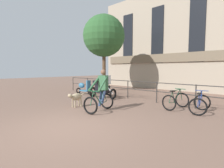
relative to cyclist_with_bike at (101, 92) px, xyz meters
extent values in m
plane|color=#7A5B4C|center=(0.78, -2.08, -0.76)|extent=(60.00, 60.00, 0.00)
cylinder|color=#2D2B28|center=(-6.72, 3.12, -0.24)|extent=(0.05, 0.05, 1.05)
cylinder|color=#2D2B28|center=(-4.85, 3.12, -0.24)|extent=(0.05, 0.05, 1.05)
cylinder|color=#2D2B28|center=(-2.97, 3.12, -0.24)|extent=(0.05, 0.05, 1.05)
cylinder|color=#2D2B28|center=(-1.10, 3.12, -0.24)|extent=(0.05, 0.05, 1.05)
cylinder|color=#2D2B28|center=(0.78, 3.12, -0.24)|extent=(0.05, 0.05, 1.05)
cylinder|color=#2D2B28|center=(2.65, 3.12, -0.24)|extent=(0.05, 0.05, 1.05)
cylinder|color=#2D2B28|center=(0.78, 3.12, 0.26)|extent=(15.00, 0.04, 0.04)
cylinder|color=#2D2B28|center=(0.78, 3.12, -0.19)|extent=(15.00, 0.04, 0.04)
cube|color=gray|center=(0.78, 8.92, 3.37)|extent=(18.00, 0.60, 8.26)
cube|color=brown|center=(0.78, 8.56, 1.84)|extent=(17.10, 0.12, 0.70)
cube|color=black|center=(-5.52, 8.59, 3.78)|extent=(1.10, 0.06, 4.62)
cube|color=black|center=(-2.37, 8.59, 3.78)|extent=(1.10, 0.06, 4.62)
cube|color=black|center=(0.78, 8.59, 3.78)|extent=(1.10, 0.06, 4.62)
torus|color=black|center=(0.14, -0.67, -0.42)|extent=(0.68, 0.21, 0.68)
torus|color=black|center=(-0.08, 0.40, -0.42)|extent=(0.68, 0.21, 0.68)
cylinder|color=#194C2D|center=(0.05, -0.25, -0.19)|extent=(0.14, 0.49, 0.60)
cylinder|color=#194C2D|center=(-0.01, 0.07, -0.22)|extent=(0.08, 0.23, 0.52)
cylinder|color=#194C2D|center=(0.03, -0.16, 0.07)|extent=(0.17, 0.66, 0.10)
cylinder|color=#194C2D|center=(-0.04, 0.19, -0.45)|extent=(0.12, 0.44, 0.08)
cylinder|color=#194C2D|center=(-0.06, 0.29, -0.19)|extent=(0.08, 0.26, 0.47)
cylinder|color=#194C2D|center=(0.12, -0.58, -0.16)|extent=(0.07, 0.23, 0.54)
cylinder|color=#194C2D|center=(0.10, -0.48, 0.10)|extent=(0.48, 0.13, 0.03)
cube|color=black|center=(-0.03, 0.17, 0.06)|extent=(0.17, 0.26, 0.05)
cube|color=#33603D|center=(-0.03, 0.17, 0.39)|extent=(0.40, 0.29, 0.60)
sphere|color=brown|center=(-0.03, 0.17, 0.83)|extent=(0.22, 0.22, 0.22)
cylinder|color=#33603D|center=(-0.17, -0.20, 0.37)|extent=(0.16, 0.72, 0.60)
cylinder|color=#33603D|center=(0.24, -0.11, 0.37)|extent=(0.29, 0.71, 0.60)
cylinder|color=navy|center=(-0.08, 0.06, -0.25)|extent=(0.20, 0.32, 0.69)
cylinder|color=navy|center=(0.05, 0.08, -0.19)|extent=(0.14, 0.31, 0.58)
ellipsoid|color=tan|center=(-1.35, -0.25, -0.30)|extent=(0.32, 0.57, 0.32)
cylinder|color=tan|center=(-1.33, -0.47, -0.28)|extent=(0.19, 0.19, 0.18)
sphere|color=tan|center=(-1.31, -0.62, -0.21)|extent=(0.18, 0.18, 0.18)
cone|color=tan|center=(-1.31, -0.71, -0.23)|extent=(0.11, 0.12, 0.10)
cylinder|color=tan|center=(-1.37, 0.08, -0.24)|extent=(0.07, 0.19, 0.12)
cylinder|color=tan|center=(-1.42, -0.44, -0.56)|extent=(0.06, 0.06, 0.40)
cylinder|color=tan|center=(-1.24, -0.42, -0.56)|extent=(0.06, 0.06, 0.40)
cylinder|color=tan|center=(-1.45, -0.09, -0.56)|extent=(0.06, 0.06, 0.40)
cylinder|color=tan|center=(-1.27, -0.07, -0.56)|extent=(0.06, 0.06, 0.40)
torus|color=black|center=(-1.48, 2.27, -0.45)|extent=(0.22, 0.63, 0.62)
torus|color=black|center=(-2.96, 2.03, -0.45)|extent=(0.22, 0.63, 0.62)
cube|color=black|center=(-2.22, 2.15, -0.23)|extent=(0.88, 0.52, 0.44)
ellipsoid|color=black|center=(-2.04, 2.18, 0.07)|extent=(0.52, 0.39, 0.24)
cube|color=black|center=(-2.32, 2.13, 0.04)|extent=(0.60, 0.38, 0.10)
cylinder|color=#B2B2B7|center=(-1.67, 2.24, -0.27)|extent=(0.42, 0.13, 0.41)
cube|color=silver|center=(-1.79, 2.22, 0.34)|extent=(0.10, 0.44, 0.50)
cube|color=black|center=(-2.65, 2.08, 0.13)|extent=(0.37, 0.41, 0.28)
torus|color=black|center=(2.12, 2.99, -0.43)|extent=(0.66, 0.13, 0.66)
torus|color=black|center=(2.01, 1.95, -0.43)|extent=(0.66, 0.13, 0.66)
cylinder|color=#194C2D|center=(2.08, 2.58, -0.20)|extent=(0.08, 0.47, 0.58)
cylinder|color=#194C2D|center=(2.04, 2.27, -0.24)|extent=(0.06, 0.22, 0.51)
cylinder|color=#194C2D|center=(2.07, 2.49, 0.05)|extent=(0.10, 0.63, 0.10)
cylinder|color=#194C2D|center=(2.03, 2.15, -0.46)|extent=(0.07, 0.42, 0.07)
cylinder|color=#194C2D|center=(2.02, 2.06, -0.21)|extent=(0.05, 0.25, 0.46)
cylinder|color=#194C2D|center=(2.11, 2.90, -0.18)|extent=(0.05, 0.21, 0.52)
cylinder|color=#194C2D|center=(2.10, 2.80, 0.08)|extent=(0.48, 0.08, 0.03)
cube|color=black|center=(2.03, 2.18, 0.03)|extent=(0.15, 0.25, 0.05)
torus|color=black|center=(2.95, 2.99, -0.43)|extent=(0.66, 0.16, 0.66)
torus|color=black|center=(3.12, 1.95, -0.43)|extent=(0.66, 0.16, 0.66)
cylinder|color=navy|center=(3.02, 2.58, -0.20)|extent=(0.10, 0.47, 0.58)
cylinder|color=navy|center=(3.07, 2.27, -0.24)|extent=(0.07, 0.22, 0.51)
cylinder|color=navy|center=(3.03, 2.49, 0.05)|extent=(0.13, 0.63, 0.10)
cylinder|color=navy|center=(3.08, 2.16, -0.46)|extent=(0.09, 0.42, 0.07)
cylinder|color=navy|center=(3.10, 2.06, -0.21)|extent=(0.06, 0.25, 0.46)
cylinder|color=navy|center=(2.97, 2.89, -0.18)|extent=(0.06, 0.21, 0.52)
cylinder|color=navy|center=(2.98, 2.80, 0.08)|extent=(0.48, 0.10, 0.03)
cube|color=black|center=(3.08, 2.18, 0.03)|extent=(0.16, 0.26, 0.05)
torus|color=black|center=(-3.72, 2.47, -0.56)|extent=(0.12, 0.41, 0.40)
torus|color=black|center=(-4.92, 2.36, -0.56)|extent=(0.12, 0.41, 0.40)
cube|color=teal|center=(-4.32, 2.41, -0.52)|extent=(0.69, 0.34, 0.08)
cube|color=teal|center=(-3.90, 2.45, -0.16)|extent=(0.13, 0.33, 0.72)
ellipsoid|color=teal|center=(-4.58, 2.39, -0.18)|extent=(0.55, 0.35, 0.36)
cylinder|color=brown|center=(-4.48, 4.43, 0.90)|extent=(0.26, 0.26, 3.33)
sphere|color=#2D5B2D|center=(-4.48, 4.43, 3.42)|extent=(3.13, 3.13, 3.13)
camera|label=1|loc=(5.22, -4.77, 0.96)|focal=28.00mm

